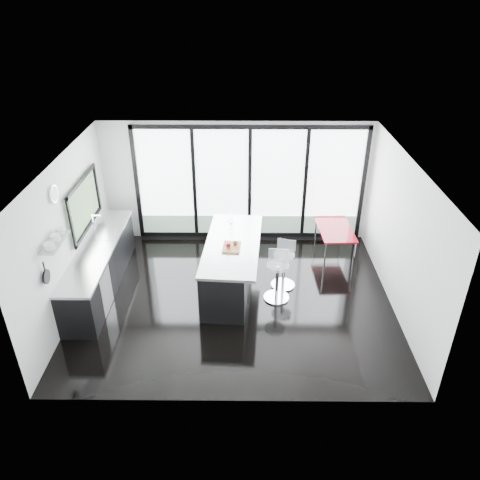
{
  "coord_description": "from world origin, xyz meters",
  "views": [
    {
      "loc": [
        0.17,
        -7.34,
        5.49
      ],
      "look_at": [
        0.1,
        0.3,
        1.15
      ],
      "focal_mm": 35.0,
      "sensor_mm": 36.0,
      "label": 1
    }
  ],
  "objects_px": {
    "island": "(229,265)",
    "bar_stool_far": "(284,270)",
    "bar_stool_near": "(277,282)",
    "red_table": "(334,242)"
  },
  "relations": [
    {
      "from": "bar_stool_near",
      "to": "bar_stool_far",
      "type": "relative_size",
      "value": 1.03
    },
    {
      "from": "bar_stool_far",
      "to": "red_table",
      "type": "relative_size",
      "value": 0.61
    },
    {
      "from": "island",
      "to": "red_table",
      "type": "bearing_deg",
      "value": 28.35
    },
    {
      "from": "island",
      "to": "bar_stool_far",
      "type": "distance_m",
      "value": 1.1
    },
    {
      "from": "island",
      "to": "bar_stool_near",
      "type": "distance_m",
      "value": 1.03
    },
    {
      "from": "bar_stool_near",
      "to": "bar_stool_far",
      "type": "bearing_deg",
      "value": 75.85
    },
    {
      "from": "island",
      "to": "bar_stool_near",
      "type": "xyz_separation_m",
      "value": [
        0.94,
        -0.4,
        -0.12
      ]
    },
    {
      "from": "bar_stool_near",
      "to": "bar_stool_far",
      "type": "distance_m",
      "value": 0.46
    },
    {
      "from": "red_table",
      "to": "bar_stool_far",
      "type": "bearing_deg",
      "value": -134.87
    },
    {
      "from": "island",
      "to": "red_table",
      "type": "relative_size",
      "value": 2.02
    }
  ]
}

